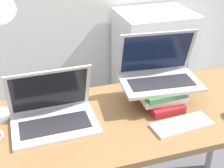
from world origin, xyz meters
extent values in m
cube|color=brown|center=(0.00, 0.31, 0.75)|extent=(1.50, 0.62, 0.03)
cylinder|color=gray|center=(0.69, 0.56, 0.37)|extent=(0.05, 0.05, 0.74)
cube|color=silver|center=(-0.37, 0.33, 0.77)|extent=(0.38, 0.26, 0.02)
cube|color=#232328|center=(-0.37, 0.31, 0.78)|extent=(0.31, 0.14, 0.00)
cube|color=silver|center=(-0.37, 0.41, 0.90)|extent=(0.37, 0.11, 0.24)
cube|color=black|center=(-0.37, 0.41, 0.90)|extent=(0.34, 0.09, 0.21)
cube|color=maroon|center=(0.15, 0.36, 0.79)|extent=(0.18, 0.27, 0.04)
cube|color=white|center=(0.16, 0.37, 0.82)|extent=(0.23, 0.22, 0.03)
cube|color=#33753D|center=(0.14, 0.37, 0.85)|extent=(0.21, 0.25, 0.03)
cube|color=#B2B2B7|center=(0.16, 0.38, 0.87)|extent=(0.40, 0.28, 0.02)
cube|color=#232328|center=(0.16, 0.36, 0.88)|extent=(0.32, 0.15, 0.00)
cube|color=#B2B2B7|center=(0.17, 0.46, 1.00)|extent=(0.39, 0.11, 0.23)
cube|color=#0F1938|center=(0.17, 0.46, 1.00)|extent=(0.35, 0.10, 0.20)
cube|color=silver|center=(0.17, 0.16, 0.77)|extent=(0.28, 0.13, 0.01)
cube|color=silver|center=(0.17, 0.16, 0.78)|extent=(0.26, 0.11, 0.00)
cube|color=white|center=(0.61, 1.43, 0.45)|extent=(0.60, 0.49, 0.90)
cube|color=#4C4C51|center=(0.79, 1.17, 0.50)|extent=(0.02, 0.02, 0.45)
camera|label=1|loc=(-0.46, -0.82, 1.60)|focal=50.00mm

